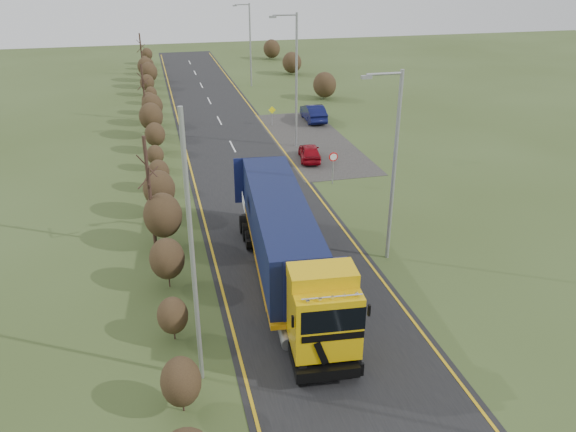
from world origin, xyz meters
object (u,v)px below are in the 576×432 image
at_px(streetlight_near, 392,161).
at_px(car_red_hatchback, 310,152).
at_px(lorry, 285,242).
at_px(car_blue_sedan, 313,113).
at_px(speed_sign, 333,162).

bearing_deg(streetlight_near, car_red_hatchback, 88.51).
xyz_separation_m(lorry, car_blue_sedan, (9.21, 27.02, -1.51)).
height_order(lorry, speed_sign, lorry).
bearing_deg(car_red_hatchback, lorry, 80.24).
relative_size(car_red_hatchback, speed_sign, 1.66).
distance_m(lorry, car_blue_sedan, 28.59).
bearing_deg(lorry, car_red_hatchback, 75.44).
bearing_deg(car_red_hatchback, car_blue_sedan, -97.88).
bearing_deg(streetlight_near, car_blue_sedan, 81.74).
bearing_deg(car_red_hatchback, speed_sign, 101.76).
xyz_separation_m(car_red_hatchback, car_blue_sedan, (3.33, 10.47, 0.13)).
distance_m(car_blue_sedan, streetlight_near, 26.33).
xyz_separation_m(lorry, streetlight_near, (5.48, 1.33, 2.89)).
height_order(car_red_hatchback, car_blue_sedan, car_blue_sedan).
distance_m(car_red_hatchback, streetlight_near, 15.89).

